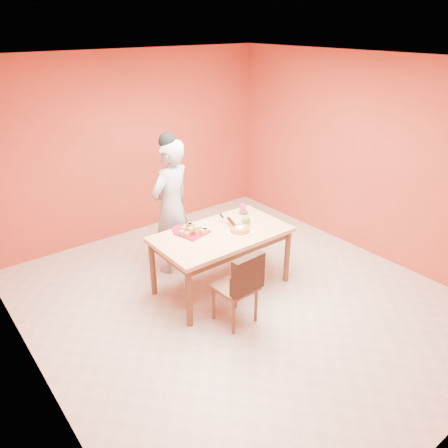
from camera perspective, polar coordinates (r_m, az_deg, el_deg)
floor at (r=5.33m, az=1.90°, el=-9.80°), size 5.00×5.00×0.00m
ceiling at (r=4.38m, az=2.44°, el=20.52°), size 5.00×5.00×0.00m
wall_back at (r=6.70m, az=-11.92°, el=9.92°), size 4.50×0.00×4.50m
wall_left at (r=3.79m, az=-25.05°, el=-4.17°), size 0.00×5.00×5.00m
wall_right at (r=6.30m, az=18.20°, el=8.25°), size 0.00×5.00×5.00m
dining_table at (r=5.22m, az=-0.33°, el=-2.05°), size 1.60×0.90×0.76m
dining_chair at (r=4.73m, az=1.60°, el=-8.04°), size 0.43×0.49×0.89m
pastry_pile at (r=5.15m, az=-4.23°, el=-0.54°), size 0.29×0.29×0.09m
person at (r=5.60m, az=-6.90°, el=2.18°), size 0.75×0.61×1.77m
pastry_platter at (r=5.17m, az=-4.21°, el=-1.10°), size 0.39×0.39×0.02m
red_dinner_plate at (r=5.27m, az=-5.42°, el=-0.66°), size 0.30×0.30×0.02m
white_cake_plate at (r=5.18m, az=2.07°, el=-1.04°), size 0.37×0.37×0.01m
sponge_cake at (r=5.17m, az=2.08°, el=-0.72°), size 0.31×0.31×0.05m
cake_server at (r=5.28m, az=0.92°, el=0.32°), size 0.14×0.26×0.01m
egg_ornament at (r=5.30m, az=2.89°, el=0.36°), size 0.14×0.13×0.14m
magenta_glass at (r=5.71m, az=2.48°, el=2.06°), size 0.08×0.08×0.11m
checker_tin at (r=5.68m, az=2.57°, el=1.52°), size 0.12×0.12×0.03m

